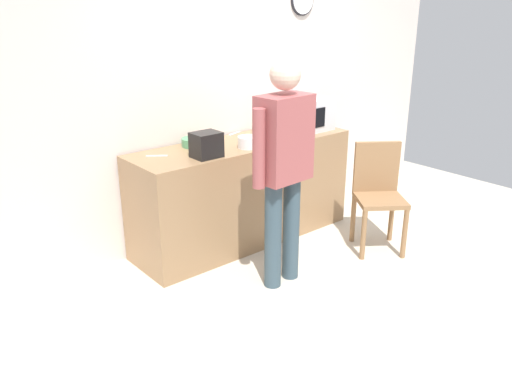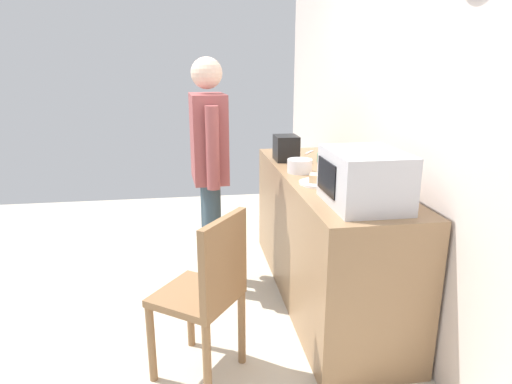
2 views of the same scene
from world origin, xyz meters
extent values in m
plane|color=beige|center=(0.00, 0.00, 0.00)|extent=(6.00, 6.00, 0.00)
cube|color=silver|center=(0.00, 1.60, 1.30)|extent=(5.40, 0.10, 2.60)
cube|color=#93704C|center=(-0.28, 1.22, 0.46)|extent=(2.09, 0.62, 0.92)
cube|color=silver|center=(0.44, 1.20, 1.07)|extent=(0.50, 0.38, 0.30)
cube|color=black|center=(0.38, 1.01, 1.07)|extent=(0.30, 0.01, 0.18)
cylinder|color=white|center=(-0.03, 1.09, 0.93)|extent=(0.25, 0.25, 0.01)
cube|color=#DEB682|center=(-0.03, 1.09, 0.96)|extent=(0.14, 0.14, 0.05)
cylinder|color=#4C8E60|center=(-0.68, 1.38, 0.96)|extent=(0.22, 0.22, 0.07)
cylinder|color=white|center=(-0.36, 1.05, 0.97)|extent=(0.18, 0.18, 0.10)
cube|color=black|center=(-0.79, 1.04, 1.02)|extent=(0.22, 0.18, 0.20)
cube|color=silver|center=(-0.15, 1.51, 0.93)|extent=(0.17, 0.07, 0.01)
cube|color=silver|center=(-1.08, 1.32, 0.93)|extent=(0.15, 0.11, 0.01)
cylinder|color=#344854|center=(-0.44, 0.42, 0.42)|extent=(0.13, 0.13, 0.85)
cylinder|color=#344854|center=(-0.64, 0.41, 0.42)|extent=(0.13, 0.13, 0.85)
cube|color=#9E4C4C|center=(-0.54, 0.41, 1.16)|extent=(0.41, 0.26, 0.63)
cylinder|color=#9E4C4C|center=(-0.29, 0.43, 1.13)|extent=(0.09, 0.09, 0.56)
cylinder|color=#9E4C4C|center=(-0.79, 0.40, 1.13)|extent=(0.09, 0.09, 0.56)
sphere|color=beige|center=(-0.54, 0.41, 1.61)|extent=(0.22, 0.22, 0.22)
cylinder|color=olive|center=(0.24, 0.24, 0.23)|extent=(0.04, 0.04, 0.45)
cylinder|color=olive|center=(0.53, 0.03, 0.23)|extent=(0.04, 0.04, 0.45)
cylinder|color=olive|center=(0.45, 0.53, 0.23)|extent=(0.04, 0.04, 0.45)
cylinder|color=olive|center=(0.73, 0.32, 0.23)|extent=(0.04, 0.04, 0.45)
cube|color=olive|center=(0.49, 0.28, 0.47)|extent=(0.56, 0.56, 0.04)
cube|color=olive|center=(0.59, 0.43, 0.71)|extent=(0.35, 0.27, 0.45)
camera|label=1|loc=(-3.03, -2.23, 2.09)|focal=36.47mm
camera|label=2|loc=(2.64, 0.28, 1.66)|focal=31.02mm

